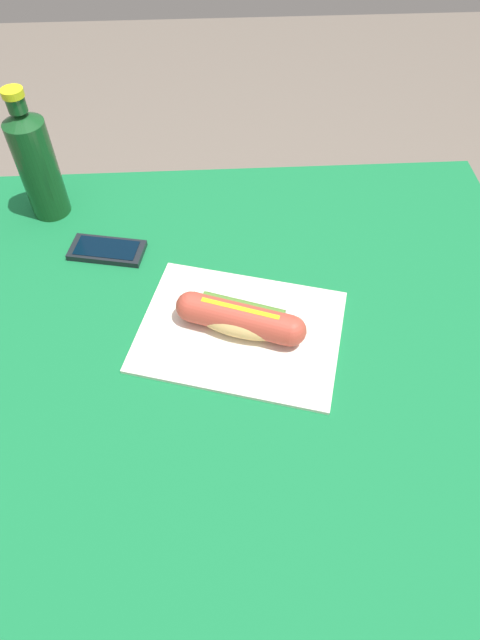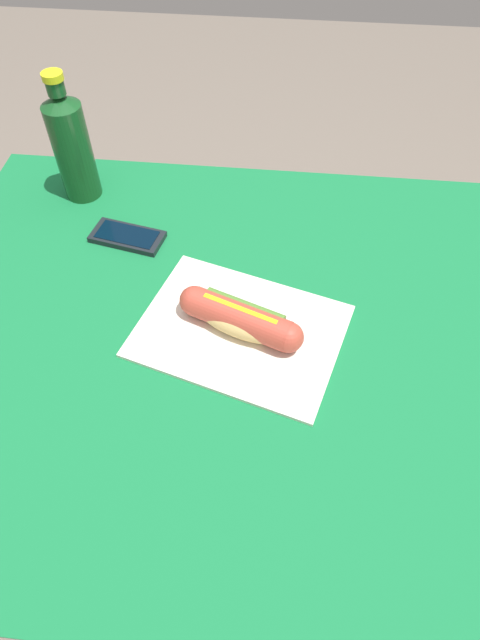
{
  "view_description": "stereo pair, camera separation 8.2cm",
  "coord_description": "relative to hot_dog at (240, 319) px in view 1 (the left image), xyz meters",
  "views": [
    {
      "loc": [
        -0.01,
        -0.5,
        1.39
      ],
      "look_at": [
        0.02,
        0.01,
        0.76
      ],
      "focal_mm": 30.04,
      "sensor_mm": 36.0,
      "label": 1
    },
    {
      "loc": [
        0.07,
        -0.5,
        1.39
      ],
      "look_at": [
        0.02,
        0.01,
        0.76
      ],
      "focal_mm": 30.04,
      "sensor_mm": 36.0,
      "label": 2
    }
  ],
  "objects": [
    {
      "name": "dining_table",
      "position": [
        -0.02,
        -0.01,
        -0.17
      ],
      "size": [
        1.04,
        0.87,
        0.73
      ],
      "color": "brown",
      "rests_on": "ground"
    },
    {
      "name": "ground_plane",
      "position": [
        -0.02,
        -0.01,
        -0.76
      ],
      "size": [
        6.0,
        6.0,
        0.0
      ],
      "primitive_type": "plane",
      "color": "#6B6056",
      "rests_on": "ground"
    },
    {
      "name": "cell_phone",
      "position": [
        -0.23,
        0.19,
        -0.03
      ],
      "size": [
        0.14,
        0.09,
        0.01
      ],
      "color": "black",
      "rests_on": "dining_table"
    },
    {
      "name": "paper_wrapper",
      "position": [
        -0.0,
        -0.0,
        -0.03
      ],
      "size": [
        0.36,
        0.31,
        0.01
      ],
      "primitive_type": "cube",
      "rotation": [
        0.0,
        0.0,
        -0.28
      ],
      "color": "silver",
      "rests_on": "dining_table"
    },
    {
      "name": "hot_dog",
      "position": [
        0.0,
        0.0,
        0.0
      ],
      "size": [
        0.2,
        0.11,
        0.05
      ],
      "color": "#DBB26B",
      "rests_on": "paper_wrapper"
    },
    {
      "name": "soda_bottle",
      "position": [
        -0.34,
        0.31,
        0.07
      ],
      "size": [
        0.07,
        0.07,
        0.24
      ],
      "color": "#14471E",
      "rests_on": "dining_table"
    }
  ]
}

